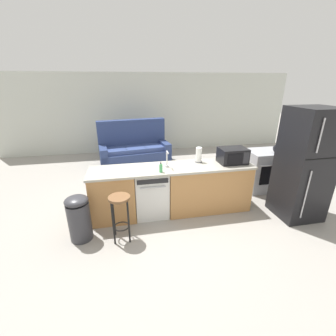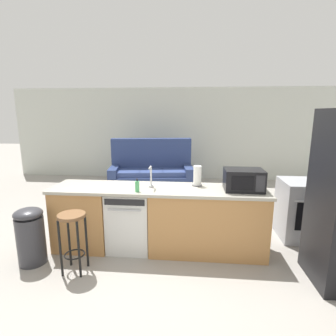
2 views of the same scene
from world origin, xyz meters
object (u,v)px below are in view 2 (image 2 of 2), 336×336
at_px(dishwasher, 131,220).
at_px(stove_range, 306,210).
at_px(bar_stool, 73,230).
at_px(couch, 152,174).
at_px(soap_bottle, 137,186).
at_px(kettle, 326,178).
at_px(trash_bin, 31,235).
at_px(microwave, 244,180).
at_px(paper_towel_roll, 197,176).

xyz_separation_m(dishwasher, stove_range, (2.60, 0.55, 0.03)).
xyz_separation_m(bar_stool, couch, (0.40, 3.54, -0.14)).
bearing_deg(bar_stool, soap_bottle, 31.87).
relative_size(soap_bottle, bar_stool, 0.24).
bearing_deg(kettle, dishwasher, -171.32).
distance_m(soap_bottle, trash_bin, 1.48).
bearing_deg(couch, soap_bottle, -84.42).
height_order(trash_bin, couch, couch).
relative_size(dishwasher, trash_bin, 1.14).
height_order(bar_stool, couch, couch).
relative_size(microwave, kettle, 2.44).
distance_m(paper_towel_roll, bar_stool, 1.75).
distance_m(kettle, couch, 3.87).
bearing_deg(dishwasher, paper_towel_roll, 9.60).
xyz_separation_m(dishwasher, kettle, (2.77, 0.42, 0.56)).
xyz_separation_m(dishwasher, microwave, (1.53, -0.00, 0.62)).
distance_m(stove_range, paper_towel_roll, 1.81).
bearing_deg(microwave, soap_bottle, -171.52).
bearing_deg(dishwasher, bar_stool, -130.38).
height_order(stove_range, couch, couch).
xyz_separation_m(stove_range, bar_stool, (-3.15, -1.19, 0.08)).
bearing_deg(trash_bin, kettle, 13.40).
relative_size(stove_range, couch, 0.43).
height_order(stove_range, bar_stool, stove_range).
xyz_separation_m(kettle, trash_bin, (-3.94, -0.94, -0.61)).
xyz_separation_m(soap_bottle, kettle, (2.62, 0.63, 0.01)).
distance_m(stove_range, couch, 3.62).
distance_m(dishwasher, paper_towel_roll, 1.13).
distance_m(dishwasher, couch, 2.91).
bearing_deg(trash_bin, soap_bottle, 13.12).
relative_size(soap_bottle, couch, 0.08).
bearing_deg(stove_range, soap_bottle, -162.84).
xyz_separation_m(microwave, paper_towel_roll, (-0.60, 0.16, -0.00)).
bearing_deg(stove_range, kettle, -36.68).
relative_size(stove_range, bar_stool, 1.22).
bearing_deg(soap_bottle, bar_stool, -148.13).
xyz_separation_m(stove_range, soap_bottle, (-2.45, -0.76, 0.52)).
xyz_separation_m(microwave, couch, (-1.68, 2.90, -0.65)).
height_order(kettle, trash_bin, kettle).
bearing_deg(trash_bin, paper_towel_roll, 17.76).
distance_m(bar_stool, trash_bin, 0.66).
bearing_deg(kettle, paper_towel_roll, -171.78).
height_order(dishwasher, trash_bin, dishwasher).
bearing_deg(couch, microwave, -59.88).
xyz_separation_m(paper_towel_roll, bar_stool, (-1.48, -0.80, -0.50)).
bearing_deg(paper_towel_roll, microwave, -14.73).
xyz_separation_m(dishwasher, trash_bin, (-1.17, -0.52, -0.04)).
height_order(stove_range, soap_bottle, soap_bottle).
height_order(microwave, paper_towel_roll, paper_towel_roll).
xyz_separation_m(stove_range, microwave, (-1.07, -0.55, 0.59)).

